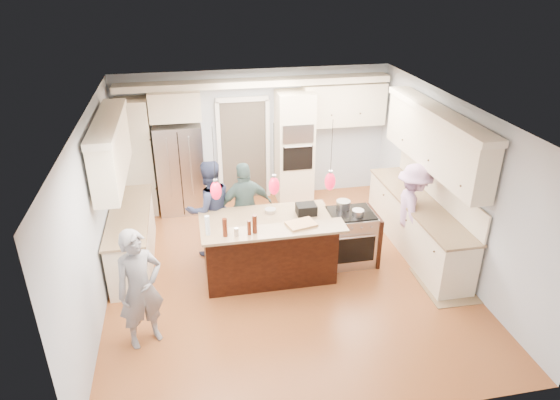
{
  "coord_description": "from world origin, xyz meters",
  "views": [
    {
      "loc": [
        -1.37,
        -6.66,
        4.64
      ],
      "look_at": [
        0.0,
        0.35,
        1.15
      ],
      "focal_mm": 32.0,
      "sensor_mm": 36.0,
      "label": 1
    }
  ],
  "objects_px": {
    "island_range": "(351,237)",
    "kitchen_island": "(268,246)",
    "person_far_left": "(210,209)",
    "refrigerator": "(181,168)",
    "person_bar_end": "(140,289)"
  },
  "relations": [
    {
      "from": "person_far_left",
      "to": "island_range",
      "type": "bearing_deg",
      "value": 143.96
    },
    {
      "from": "refrigerator",
      "to": "island_range",
      "type": "xyz_separation_m",
      "value": [
        2.71,
        -2.49,
        -0.44
      ]
    },
    {
      "from": "refrigerator",
      "to": "island_range",
      "type": "distance_m",
      "value": 3.71
    },
    {
      "from": "refrigerator",
      "to": "person_far_left",
      "type": "bearing_deg",
      "value": -75.89
    },
    {
      "from": "island_range",
      "to": "kitchen_island",
      "type": "bearing_deg",
      "value": -176.9
    },
    {
      "from": "kitchen_island",
      "to": "person_far_left",
      "type": "distance_m",
      "value": 1.21
    },
    {
      "from": "island_range",
      "to": "person_far_left",
      "type": "bearing_deg",
      "value": 162.75
    },
    {
      "from": "refrigerator",
      "to": "person_far_left",
      "type": "distance_m",
      "value": 1.85
    },
    {
      "from": "person_bar_end",
      "to": "person_far_left",
      "type": "distance_m",
      "value": 2.31
    },
    {
      "from": "island_range",
      "to": "person_bar_end",
      "type": "relative_size",
      "value": 0.55
    },
    {
      "from": "person_far_left",
      "to": "refrigerator",
      "type": "bearing_deg",
      "value": -94.68
    },
    {
      "from": "kitchen_island",
      "to": "person_far_left",
      "type": "relative_size",
      "value": 1.23
    },
    {
      "from": "kitchen_island",
      "to": "person_bar_end",
      "type": "bearing_deg",
      "value": -145.52
    },
    {
      "from": "person_bar_end",
      "to": "person_far_left",
      "type": "bearing_deg",
      "value": 38.17
    },
    {
      "from": "kitchen_island",
      "to": "person_far_left",
      "type": "height_order",
      "value": "person_far_left"
    }
  ]
}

